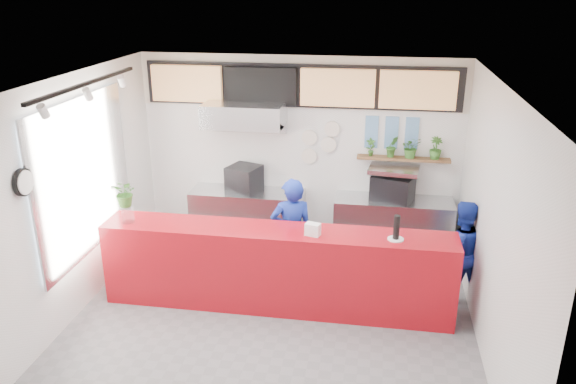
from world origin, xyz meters
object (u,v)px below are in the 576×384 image
Objects in this scene: pepper_mill at (397,227)px; service_counter at (277,268)px; panini_oven at (244,179)px; staff_center at (292,234)px; espresso_machine at (393,188)px; staff_right at (460,251)px.

service_counter is at bearing 177.82° from pepper_mill.
panini_oven is 2.97m from pepper_mill.
pepper_mill is at bearing -2.18° from service_counter.
staff_center is (0.11, 0.54, 0.25)m from service_counter.
pepper_mill is (1.36, -0.60, 0.47)m from staff_center.
espresso_machine is 1.99× the size of pepper_mill.
espresso_machine is 1.55m from staff_right.
espresso_machine is (1.46, 1.80, 0.54)m from service_counter.
panini_oven is at bearing -160.82° from espresso_machine.
service_counter is at bearing -1.43° from staff_right.
staff_center is 1.14× the size of staff_right.
pepper_mill is (1.48, -0.06, 0.72)m from service_counter.
service_counter is 1.64m from pepper_mill.
staff_center reaches higher than staff_right.
pepper_mill reaches higher than staff_right.
espresso_machine is 1.86m from pepper_mill.
staff_right is at bearing 164.81° from staff_center.
staff_right reaches higher than service_counter.
staff_right is (3.19, -1.22, -0.41)m from panini_oven.
panini_oven reaches higher than espresso_machine.
panini_oven is at bearing -69.07° from staff_center.
espresso_machine is (2.31, 0.00, -0.01)m from panini_oven.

